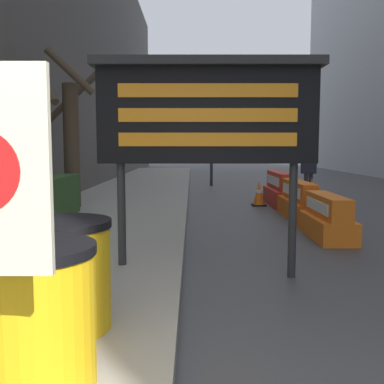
# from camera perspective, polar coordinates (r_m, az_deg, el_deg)

# --- Properties ---
(bare_tree) EXTENTS (1.72, 1.99, 3.63)m
(bare_tree) POSITION_cam_1_polar(r_m,az_deg,el_deg) (11.05, -15.26, 7.58)
(bare_tree) COLOR #4C3D2D
(bare_tree) RESTS_ON sidewalk_left
(barrel_drum_foreground) EXTENTS (0.79, 0.79, 0.87)m
(barrel_drum_foreground) POSITION_cam_1_polar(r_m,az_deg,el_deg) (2.92, -19.83, -14.71)
(barrel_drum_foreground) COLOR yellow
(barrel_drum_foreground) RESTS_ON sidewalk_left
(barrel_drum_middle) EXTENTS (0.79, 0.79, 0.87)m
(barrel_drum_middle) POSITION_cam_1_polar(r_m,az_deg,el_deg) (3.74, -16.18, -10.02)
(barrel_drum_middle) COLOR yellow
(barrel_drum_middle) RESTS_ON sidewalk_left
(message_board) EXTENTS (2.72, 0.36, 2.63)m
(message_board) POSITION_cam_1_polar(r_m,az_deg,el_deg) (5.40, 1.99, 9.92)
(message_board) COLOR #28282B
(message_board) RESTS_ON ground_plane
(jersey_barrier_orange_near) EXTENTS (0.61, 1.62, 0.76)m
(jersey_barrier_orange_near) POSITION_cam_1_polar(r_m,az_deg,el_deg) (8.19, 16.83, -3.32)
(jersey_barrier_orange_near) COLOR orange
(jersey_barrier_orange_near) RESTS_ON ground_plane
(jersey_barrier_orange_far) EXTENTS (0.54, 2.05, 0.83)m
(jersey_barrier_orange_far) POSITION_cam_1_polar(r_m,az_deg,el_deg) (10.24, 13.38, -1.26)
(jersey_barrier_orange_far) COLOR orange
(jersey_barrier_orange_far) RESTS_ON ground_plane
(jersey_barrier_red_striped) EXTENTS (0.54, 2.07, 0.91)m
(jersey_barrier_red_striped) POSITION_cam_1_polar(r_m,az_deg,el_deg) (12.41, 11.00, 0.15)
(jersey_barrier_red_striped) COLOR red
(jersey_barrier_red_striped) RESTS_ON ground_plane
(traffic_cone_near) EXTENTS (0.43, 0.43, 0.77)m
(traffic_cone_near) POSITION_cam_1_polar(r_m,az_deg,el_deg) (12.50, 14.96, 0.00)
(traffic_cone_near) COLOR black
(traffic_cone_near) RESTS_ON ground_plane
(traffic_cone_mid) EXTENTS (0.43, 0.43, 0.76)m
(traffic_cone_mid) POSITION_cam_1_polar(r_m,az_deg,el_deg) (14.59, 12.96, 0.85)
(traffic_cone_mid) COLOR black
(traffic_cone_mid) RESTS_ON ground_plane
(traffic_cone_far) EXTENTS (0.38, 0.38, 0.68)m
(traffic_cone_far) POSITION_cam_1_polar(r_m,az_deg,el_deg) (12.25, 8.51, -0.19)
(traffic_cone_far) COLOR black
(traffic_cone_far) RESTS_ON ground_plane
(traffic_light_near_curb) EXTENTS (0.28, 0.44, 3.67)m
(traffic_light_near_curb) POSITION_cam_1_polar(r_m,az_deg,el_deg) (18.23, 2.54, 9.18)
(traffic_light_near_curb) COLOR #2D2D30
(traffic_light_near_curb) RESTS_ON ground_plane
(pedestrian_worker) EXTENTS (0.49, 0.44, 1.60)m
(pedestrian_worker) POSITION_cam_1_polar(r_m,az_deg,el_deg) (14.18, 14.60, 2.97)
(pedestrian_worker) COLOR #333338
(pedestrian_worker) RESTS_ON ground_plane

